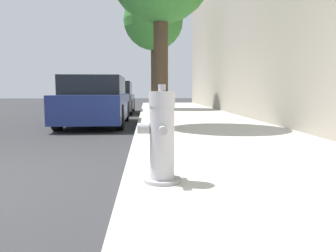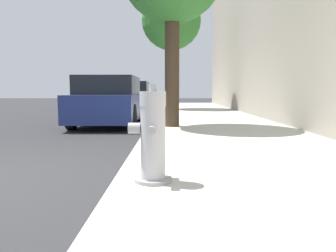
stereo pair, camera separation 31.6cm
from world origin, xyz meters
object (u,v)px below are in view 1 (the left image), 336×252
at_px(fire_hydrant, 162,138).
at_px(parked_car_mid, 113,98).
at_px(street_tree_far, 153,20).
at_px(parked_car_near, 96,102).

relative_size(fire_hydrant, parked_car_mid, 0.25).
distance_m(fire_hydrant, street_tree_far, 13.31).
height_order(fire_hydrant, street_tree_far, street_tree_far).
bearing_deg(street_tree_far, parked_car_near, -106.87).
relative_size(fire_hydrant, street_tree_far, 0.17).
height_order(parked_car_near, street_tree_far, street_tree_far).
xyz_separation_m(fire_hydrant, parked_car_near, (-1.65, 6.68, 0.12)).
xyz_separation_m(fire_hydrant, street_tree_far, (0.20, 12.78, 3.74)).
distance_m(parked_car_near, street_tree_far, 7.32).
xyz_separation_m(fire_hydrant, parked_car_mid, (-1.68, 11.83, 0.11)).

